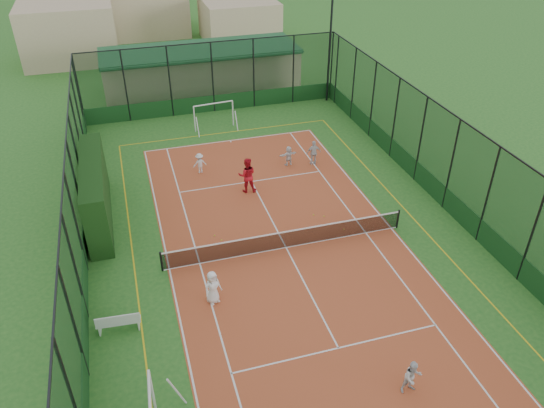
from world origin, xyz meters
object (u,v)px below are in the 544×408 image
at_px(child_near_left, 213,287).
at_px(child_far_right, 314,153).
at_px(floodlight_ne, 330,46).
at_px(clubhouse, 201,68).
at_px(child_far_back, 289,156).
at_px(coach, 247,175).
at_px(futsal_goal_far, 214,116).
at_px(child_near_right, 412,377).
at_px(white_bench, 118,321).
at_px(child_far_left, 200,163).

bearing_deg(child_near_left, child_far_right, 28.62).
distance_m(floodlight_ne, clubhouse, 10.47).
distance_m(clubhouse, child_far_right, 15.22).
xyz_separation_m(floodlight_ne, clubhouse, (-8.60, 5.40, -2.55)).
xyz_separation_m(child_far_back, coach, (-3.10, -2.22, 0.40)).
height_order(floodlight_ne, futsal_goal_far, floodlight_ne).
bearing_deg(child_near_right, futsal_goal_far, 95.60).
distance_m(white_bench, child_near_left, 3.87).
bearing_deg(clubhouse, child_far_right, -74.37).
bearing_deg(white_bench, coach, 53.95).
height_order(child_far_left, child_far_right, child_far_right).
distance_m(clubhouse, white_bench, 26.32).
height_order(floodlight_ne, clubhouse, floodlight_ne).
relative_size(futsal_goal_far, child_near_right, 2.02).
height_order(clubhouse, futsal_goal_far, clubhouse).
distance_m(white_bench, child_far_right, 15.85).
bearing_deg(futsal_goal_far, floodlight_ne, 10.02).
relative_size(child_near_right, child_far_right, 0.90).
distance_m(floodlight_ne, child_far_right, 10.81).
distance_m(child_near_right, coach, 14.49).
distance_m(white_bench, child_far_back, 15.02).
bearing_deg(child_near_left, white_bench, 165.57).
bearing_deg(clubhouse, coach, -91.64).
xyz_separation_m(floodlight_ne, futsal_goal_far, (-9.19, -2.55, -3.23)).
xyz_separation_m(child_far_right, coach, (-4.57, -1.88, 0.25)).
bearing_deg(child_near_right, coach, 98.42).
distance_m(floodlight_ne, child_near_right, 26.61).
height_order(white_bench, child_far_left, child_far_left).
bearing_deg(child_far_back, child_far_left, -15.04).
bearing_deg(white_bench, child_near_left, 12.27).
bearing_deg(child_far_left, floodlight_ne, -150.43).
bearing_deg(child_near_left, child_far_back, 34.95).
xyz_separation_m(floodlight_ne, child_far_right, (-4.51, -9.24, -3.35)).
relative_size(white_bench, coach, 0.83).
xyz_separation_m(child_far_left, child_far_back, (5.23, -0.58, -0.01)).
xyz_separation_m(futsal_goal_far, child_far_left, (-2.01, -5.78, -0.27)).
relative_size(clubhouse, child_far_left, 12.38).
distance_m(futsal_goal_far, child_far_back, 7.13).
bearing_deg(child_far_left, child_near_left, 75.71).
distance_m(clubhouse, child_near_right, 30.91).
bearing_deg(white_bench, child_far_back, 50.42).
bearing_deg(coach, child_far_back, -134.06).
relative_size(child_near_left, child_far_back, 1.27).
relative_size(clubhouse, child_far_back, 12.58).
height_order(child_far_back, coach, coach).
bearing_deg(white_bench, child_near_right, -26.92).
relative_size(white_bench, child_far_back, 1.39).
xyz_separation_m(white_bench, futsal_goal_far, (7.21, 17.17, 0.42)).
relative_size(child_near_left, child_far_right, 1.01).
bearing_deg(clubhouse, child_far_back, -79.58).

